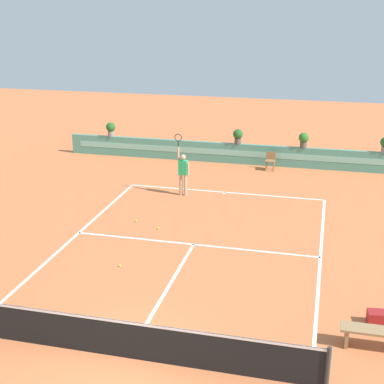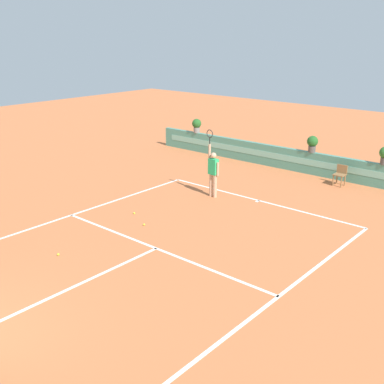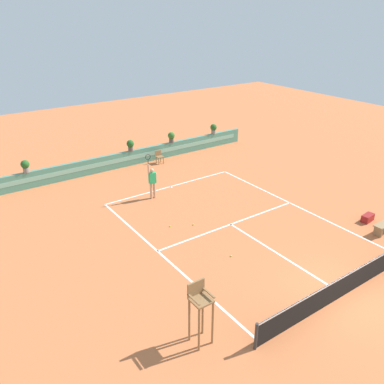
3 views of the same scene
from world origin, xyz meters
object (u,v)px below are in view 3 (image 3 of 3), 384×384
object	(u,v)px
umpire_chair	(200,306)
potted_plant_centre	(130,145)
potted_plant_far_left	(25,165)
tennis_player	(152,180)
potted_plant_right	(171,137)
ball_kid_chair	(159,156)
tennis_ball_by_sideline	(170,226)
gear_bag	(368,218)
potted_plant_far_right	(213,128)
tennis_ball_near_baseline	(193,224)
tennis_ball_mid_court	(231,256)

from	to	relation	value
umpire_chair	potted_plant_centre	size ratio (longest dim) A/B	2.96
umpire_chair	potted_plant_far_left	xyz separation A→B (m)	(-1.25, 15.13, 0.07)
tennis_player	potted_plant_right	bearing A→B (deg)	49.17
ball_kid_chair	tennis_ball_by_sideline	xyz separation A→B (m)	(-4.02, -7.77, -0.44)
ball_kid_chair	tennis_player	size ratio (longest dim) A/B	0.33
umpire_chair	gear_bag	distance (m)	11.46
tennis_player	potted_plant_far_left	distance (m)	7.43
potted_plant_centre	ball_kid_chair	bearing A→B (deg)	-23.19
umpire_chair	ball_kid_chair	world-z (taller)	umpire_chair
potted_plant_far_left	potted_plant_far_right	bearing A→B (deg)	0.00
tennis_ball_near_baseline	tennis_ball_by_sideline	bearing A→B (deg)	153.66
tennis_ball_mid_court	potted_plant_far_left	distance (m)	13.21
ball_kid_chair	potted_plant_far_right	world-z (taller)	potted_plant_far_right
umpire_chair	gear_bag	world-z (taller)	umpire_chair
gear_bag	potted_plant_far_right	xyz separation A→B (m)	(0.94, 13.58, 1.23)
ball_kid_chair	potted_plant_right	distance (m)	1.88
gear_bag	potted_plant_far_right	world-z (taller)	potted_plant_far_right
umpire_chair	ball_kid_chair	size ratio (longest dim) A/B	2.52
tennis_ball_near_baseline	potted_plant_centre	distance (m)	9.20
tennis_ball_by_sideline	potted_plant_far_left	world-z (taller)	potted_plant_far_left
tennis_ball_near_baseline	potted_plant_right	world-z (taller)	potted_plant_right
tennis_player	potted_plant_centre	distance (m)	5.45
tennis_ball_near_baseline	potted_plant_far_right	world-z (taller)	potted_plant_far_right
ball_kid_chair	tennis_player	xyz separation A→B (m)	(-3.09, -4.53, 0.57)
potted_plant_far_left	potted_plant_far_right	size ratio (longest dim) A/B	1.00
potted_plant_centre	tennis_ball_mid_court	bearing A→B (deg)	-97.32
tennis_ball_mid_court	potted_plant_far_right	bearing A→B (deg)	55.23
potted_plant_right	potted_plant_far_right	size ratio (longest dim) A/B	1.00
tennis_player	tennis_ball_by_sideline	size ratio (longest dim) A/B	38.01
ball_kid_chair	potted_plant_right	size ratio (longest dim) A/B	1.17
ball_kid_chair	tennis_ball_mid_court	xyz separation A→B (m)	(-3.26, -11.39, -0.44)
tennis_ball_near_baseline	potted_plant_far_left	distance (m)	10.55
ball_kid_chair	tennis_ball_by_sideline	world-z (taller)	ball_kid_chair
potted_plant_far_left	potted_plant_right	size ratio (longest dim) A/B	1.00
tennis_ball_mid_court	tennis_ball_by_sideline	distance (m)	3.70
umpire_chair	tennis_ball_mid_court	distance (m)	5.03
tennis_player	potted_plant_centre	size ratio (longest dim) A/B	3.57
potted_plant_right	potted_plant_far_right	world-z (taller)	same
tennis_ball_near_baseline	tennis_ball_by_sideline	world-z (taller)	same
potted_plant_far_right	tennis_ball_mid_court	bearing A→B (deg)	-124.77
ball_kid_chair	tennis_ball_by_sideline	bearing A→B (deg)	-117.37
tennis_ball_near_baseline	potted_plant_centre	size ratio (longest dim) A/B	0.09
ball_kid_chair	tennis_player	bearing A→B (deg)	-124.33
tennis_player	potted_plant_far_left	world-z (taller)	tennis_player
ball_kid_chair	potted_plant_centre	size ratio (longest dim) A/B	1.17
ball_kid_chair	tennis_ball_by_sideline	distance (m)	8.76
tennis_ball_near_baseline	potted_plant_far_left	world-z (taller)	potted_plant_far_left
umpire_chair	potted_plant_centre	world-z (taller)	umpire_chair
gear_bag	potted_plant_centre	distance (m)	14.86
tennis_ball_mid_court	tennis_player	bearing A→B (deg)	88.57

